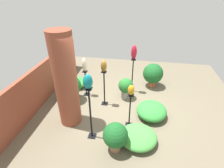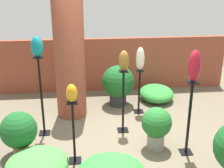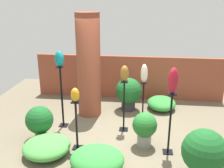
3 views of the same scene
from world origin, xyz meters
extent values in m
plane|color=#6B604C|center=(0.00, 0.00, 0.00)|extent=(8.00, 8.00, 0.00)
cube|color=brown|center=(0.00, 2.55, 0.65)|extent=(5.60, 0.12, 1.30)
cylinder|color=brown|center=(-0.95, 1.27, 1.32)|extent=(0.60, 0.60, 2.63)
cube|color=black|center=(0.02, 0.47, 0.01)|extent=(0.20, 0.20, 0.01)
cube|color=black|center=(0.02, 0.47, 0.60)|extent=(0.04, 0.04, 1.20)
cube|color=black|center=(0.02, 0.47, 1.19)|extent=(0.16, 0.16, 0.02)
cube|color=black|center=(0.97, -0.35, 0.01)|extent=(0.20, 0.20, 0.01)
cube|color=black|center=(0.97, -0.35, 0.63)|extent=(0.04, 0.04, 1.27)
cube|color=black|center=(0.97, -0.35, 1.26)|extent=(0.16, 0.16, 0.02)
cube|color=black|center=(-0.87, -0.42, 0.01)|extent=(0.20, 0.20, 0.01)
cube|color=black|center=(-0.87, -0.42, 0.52)|extent=(0.04, 0.04, 1.04)
cube|color=black|center=(-0.87, -0.42, 1.03)|extent=(0.16, 0.16, 0.02)
cube|color=black|center=(0.45, 1.23, 0.01)|extent=(0.20, 0.20, 0.01)
cube|color=black|center=(0.45, 1.23, 0.47)|extent=(0.04, 0.04, 0.94)
cube|color=black|center=(0.45, 1.23, 0.93)|extent=(0.16, 0.16, 0.01)
cube|color=black|center=(-1.45, 0.51, 0.01)|extent=(0.20, 0.20, 0.01)
cube|color=black|center=(-1.45, 0.51, 0.74)|extent=(0.04, 0.04, 1.48)
cube|color=black|center=(-1.45, 0.51, 1.48)|extent=(0.16, 0.16, 0.02)
ellipsoid|color=brown|center=(0.02, 0.47, 1.38)|extent=(0.19, 0.18, 0.37)
ellipsoid|color=maroon|center=(0.97, -0.35, 1.52)|extent=(0.19, 0.19, 0.50)
ellipsoid|color=orange|center=(-0.87, -0.42, 1.18)|extent=(0.17, 0.17, 0.28)
ellipsoid|color=beige|center=(0.45, 1.23, 1.18)|extent=(0.17, 0.16, 0.48)
ellipsoid|color=#0F727A|center=(-1.45, 0.51, 1.66)|extent=(0.21, 0.21, 0.35)
cylinder|color=#2D2D33|center=(0.05, 1.63, 0.13)|extent=(0.37, 0.37, 0.25)
sphere|color=#195923|center=(0.05, 1.63, 0.55)|extent=(0.71, 0.71, 0.71)
sphere|color=#195923|center=(1.48, -1.10, 0.55)|extent=(0.76, 0.76, 0.76)
cylinder|color=gray|center=(0.49, -0.17, 0.14)|extent=(0.29, 0.29, 0.28)
sphere|color=#236B28|center=(0.49, -0.17, 0.49)|extent=(0.51, 0.51, 0.51)
cylinder|color=#936B4C|center=(-1.76, -0.16, 0.11)|extent=(0.25, 0.25, 0.22)
sphere|color=#195923|center=(-1.76, -0.16, 0.47)|extent=(0.60, 0.60, 0.60)
ellipsoid|color=#338C38|center=(0.97, 1.80, 0.16)|extent=(0.78, 0.90, 0.33)
ellipsoid|color=#479942|center=(-1.42, -0.69, 0.17)|extent=(0.94, 0.94, 0.33)
ellipsoid|color=#338C38|center=(-0.35, -1.04, 0.20)|extent=(0.98, 0.89, 0.40)
camera|label=1|loc=(-4.62, -0.57, 3.53)|focal=28.00mm
camera|label=2|loc=(-0.69, -4.66, 2.98)|focal=50.00mm
camera|label=3|loc=(0.40, -5.01, 3.01)|focal=42.00mm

